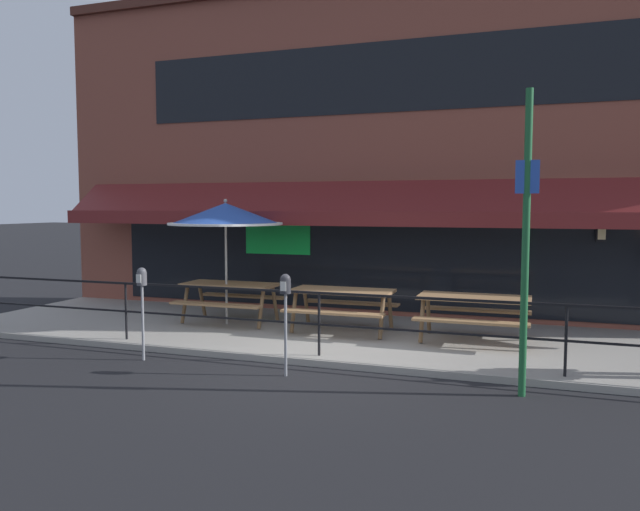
# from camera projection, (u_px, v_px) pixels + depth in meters

# --- Properties ---
(ground_plane) EXTENTS (120.00, 120.00, 0.00)m
(ground_plane) POSITION_uv_depth(u_px,v_px,m) (312.00, 367.00, 9.11)
(ground_plane) COLOR black
(patio_deck) EXTENTS (15.00, 4.00, 0.10)m
(patio_deck) POSITION_uv_depth(u_px,v_px,m) (351.00, 336.00, 10.98)
(patio_deck) COLOR #9E998E
(patio_deck) RESTS_ON ground
(restaurant_building) EXTENTS (15.00, 1.60, 7.02)m
(restaurant_building) POSITION_uv_depth(u_px,v_px,m) (383.00, 150.00, 12.79)
(restaurant_building) COLOR brown
(restaurant_building) RESTS_ON ground
(patio_railing) EXTENTS (13.84, 0.04, 0.97)m
(patio_railing) POSITION_uv_depth(u_px,v_px,m) (319.00, 310.00, 9.32)
(patio_railing) COLOR black
(patio_railing) RESTS_ON patio_deck
(picnic_table_left) EXTENTS (1.80, 1.42, 0.76)m
(picnic_table_left) POSITION_uv_depth(u_px,v_px,m) (230.00, 292.00, 11.94)
(picnic_table_left) COLOR #997047
(picnic_table_left) RESTS_ON patio_deck
(picnic_table_centre) EXTENTS (1.80, 1.42, 0.76)m
(picnic_table_centre) POSITION_uv_depth(u_px,v_px,m) (342.00, 298.00, 11.07)
(picnic_table_centre) COLOR #997047
(picnic_table_centre) RESTS_ON patio_deck
(picnic_table_right) EXTENTS (1.80, 1.42, 0.76)m
(picnic_table_right) POSITION_uv_depth(u_px,v_px,m) (474.00, 306.00, 10.26)
(picnic_table_right) COLOR #997047
(picnic_table_right) RESTS_ON patio_deck
(patio_umbrella_left) EXTENTS (2.14, 2.14, 2.38)m
(patio_umbrella_left) POSITION_uv_depth(u_px,v_px,m) (226.00, 215.00, 11.69)
(patio_umbrella_left) COLOR #B7B2A8
(patio_umbrella_left) RESTS_ON patio_deck
(parking_meter_near) EXTENTS (0.15, 0.16, 1.42)m
(parking_meter_near) POSITION_uv_depth(u_px,v_px,m) (142.00, 285.00, 9.40)
(parking_meter_near) COLOR gray
(parking_meter_near) RESTS_ON ground
(parking_meter_far) EXTENTS (0.15, 0.16, 1.42)m
(parking_meter_far) POSITION_uv_depth(u_px,v_px,m) (285.00, 294.00, 8.52)
(parking_meter_far) COLOR gray
(parking_meter_far) RESTS_ON ground
(street_sign_pole) EXTENTS (0.28, 0.09, 3.75)m
(street_sign_pole) POSITION_uv_depth(u_px,v_px,m) (526.00, 240.00, 7.56)
(street_sign_pole) COLOR #1E6033
(street_sign_pole) RESTS_ON ground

